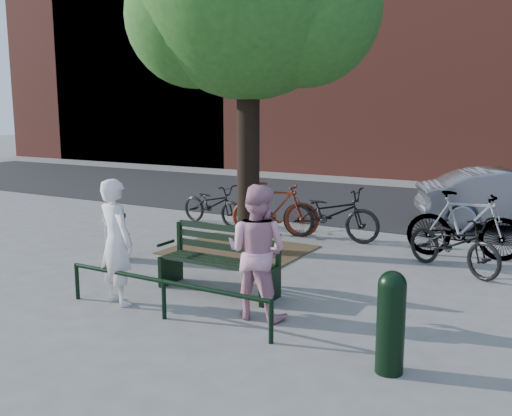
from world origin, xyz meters
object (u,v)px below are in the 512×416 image
Objects in this scene: person_left at (116,242)px; bicycle_c at (330,214)px; bollard at (391,319)px; person_right at (257,252)px; parked_car at (511,199)px; park_bench at (221,258)px; litter_bin at (115,237)px.

person_left is 4.97m from bicycle_c.
bollard is at bearing -168.33° from person_left.
person_right is 7.69m from parked_car.
park_bench is 1.20m from person_right.
bollard is at bearing 154.11° from parked_car.
park_bench is 7.42m from parked_car.
bicycle_c is at bearing 111.48° from parked_car.
parked_car is at bearing -108.88° from person_right.
bollard is 5.66m from litter_bin.
person_right is at bearing 139.73° from parked_car.
person_right is at bearing -171.52° from bicycle_c.
person_right reaches higher than bollard.
park_bench is at bearing 175.89° from bicycle_c.
person_right is 0.43× the size of parked_car.
person_left is 0.43× the size of parked_car.
person_left is 0.83× the size of bicycle_c.
person_left is 8.83m from parked_car.
person_right is 1.61× the size of bollard.
bollard is 0.27× the size of parked_car.
bollard is 8.08m from parked_car.
person_left is at bearing 165.85° from bicycle_c.
litter_bin is 4.14m from bicycle_c.
person_right is 2.03m from bollard.
person_right reaches higher than parked_car.
park_bench is at bearing 131.30° from parked_car.
bollard is at bearing -24.85° from park_bench.
person_right is at bearing -33.74° from park_bench.
park_bench is 1.49m from person_left.
person_left is at bearing -45.77° from litter_bin.
person_left reaches higher than person_right.
litter_bin is (-3.46, 1.16, -0.43)m from person_right.
bollard is (2.84, -1.32, 0.08)m from park_bench.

